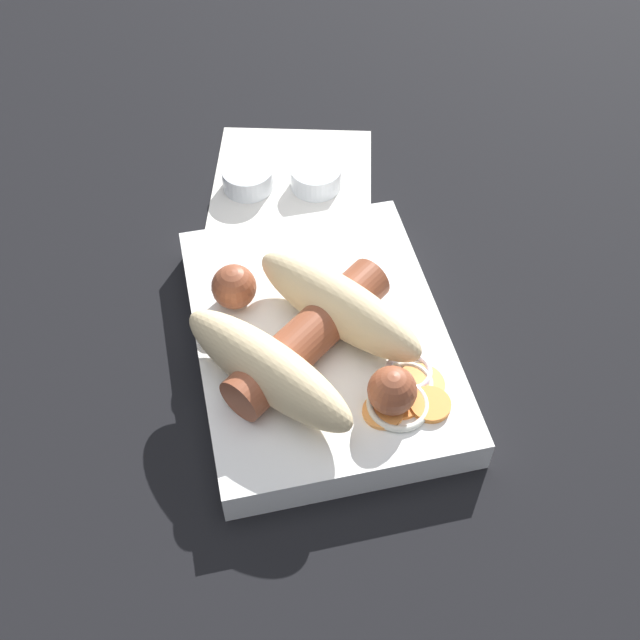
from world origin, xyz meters
TOP-DOWN VIEW (x-y plane):
  - ground_plane at (0.00, 0.00)m, footprint 3.00×3.00m
  - food_tray at (0.00, 0.00)m, footprint 0.25×0.19m
  - bread_roll at (-0.02, 0.02)m, footprint 0.19×0.18m
  - sausage at (-0.02, 0.01)m, footprint 0.15×0.14m
  - pickled_veggies at (-0.07, -0.05)m, footprint 0.07×0.07m
  - napkin at (0.21, -0.02)m, footprint 0.18×0.18m
  - condiment_cup_near at (0.19, -0.04)m, footprint 0.05×0.05m
  - condiment_cup_far at (0.20, 0.02)m, footprint 0.05×0.05m

SIDE VIEW (x-z plane):
  - ground_plane at x=0.00m, z-range 0.00..0.00m
  - napkin at x=0.21m, z-range 0.00..0.00m
  - condiment_cup_near at x=0.19m, z-range 0.00..0.02m
  - condiment_cup_far at x=0.20m, z-range 0.00..0.02m
  - food_tray at x=0.00m, z-range 0.00..0.03m
  - pickled_veggies at x=-0.07m, z-range 0.03..0.03m
  - sausage at x=-0.02m, z-range 0.03..0.06m
  - bread_roll at x=-0.02m, z-range 0.03..0.08m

